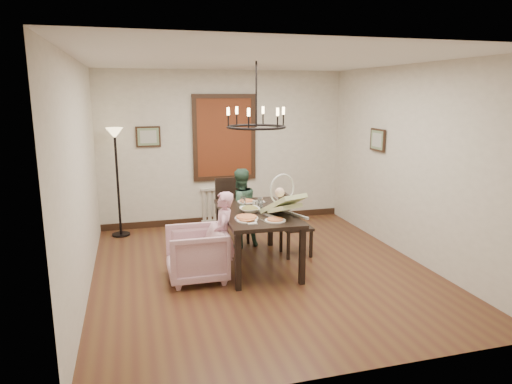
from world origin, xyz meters
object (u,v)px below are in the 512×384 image
seated_man (240,215)px  elderly_woman (224,243)px  drinking_glass (260,203)px  dining_table (256,217)px  baby_bouncer (283,202)px  armchair (196,254)px  floor_lamp (118,184)px  chair_right (296,223)px  chair_far (233,211)px

seated_man → elderly_woman: bearing=55.7°
elderly_woman → drinking_glass: 0.88m
dining_table → baby_bouncer: baby_bouncer is taller
armchair → drinking_glass: bearing=113.6°
armchair → baby_bouncer: baby_bouncer is taller
armchair → floor_lamp: size_ratio=0.42×
floor_lamp → chair_right: bearing=-33.5°
baby_bouncer → drinking_glass: size_ratio=4.21×
dining_table → chair_right: 0.76m
floor_lamp → armchair: bearing=-66.1°
floor_lamp → drinking_glass: bearing=-42.6°
dining_table → chair_far: (-0.09, 1.10, -0.18)m
armchair → elderly_woman: elderly_woman is taller
chair_right → dining_table: bearing=111.1°
armchair → floor_lamp: floor_lamp is taller
dining_table → seated_man: seated_man is taller
baby_bouncer → drinking_glass: baby_bouncer is taller
chair_far → armchair: size_ratio=1.38×
armchair → drinking_glass: drinking_glass is taller
chair_far → seated_man: (0.06, -0.24, -0.01)m
armchair → drinking_glass: (0.98, 0.42, 0.51)m
chair_right → floor_lamp: (-2.56, 1.70, 0.41)m
floor_lamp → seated_man: bearing=-30.8°
chair_right → drinking_glass: size_ratio=6.92×
seated_man → drinking_glass: seated_man is taller
dining_table → armchair: bearing=-160.0°
floor_lamp → dining_table: bearing=-46.1°
armchair → seated_man: bearing=143.5°
seated_man → floor_lamp: size_ratio=0.58×
dining_table → baby_bouncer: bearing=-50.2°
elderly_woman → seated_man: bearing=173.1°
dining_table → drinking_glass: bearing=57.8°
baby_bouncer → chair_right: bearing=35.7°
armchair → baby_bouncer: size_ratio=1.28×
dining_table → floor_lamp: floor_lamp is taller
elderly_woman → floor_lamp: (-1.34, 2.29, 0.42)m
chair_right → drinking_glass: 0.71m
elderly_woman → baby_bouncer: bearing=105.1°
armchair → baby_bouncer: bearing=86.9°
armchair → baby_bouncer: (1.16, -0.07, 0.64)m
dining_table → floor_lamp: size_ratio=0.96×
chair_right → elderly_woman: chair_right is taller
dining_table → elderly_woman: bearing=-145.1°
dining_table → chair_right: size_ratio=1.75×
chair_far → baby_bouncer: (0.36, -1.45, 0.46)m
chair_far → baby_bouncer: baby_bouncer is taller
armchair → chair_right: bearing=109.2°
chair_right → elderly_woman: (-1.22, -0.60, -0.01)m
armchair → drinking_glass: 1.18m
seated_man → dining_table: bearing=80.8°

